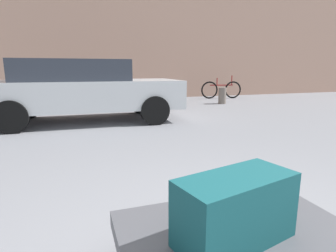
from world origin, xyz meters
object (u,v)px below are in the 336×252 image
bollard_kerb_near (182,97)px  bicycle_leaning (221,90)px  duffel_bag_teal_front_right (235,209)px  bollard_kerb_mid (222,96)px  luggage_cart (238,242)px  parked_car (84,89)px

bollard_kerb_near → bicycle_leaning: bearing=33.8°
duffel_bag_teal_front_right → bollard_kerb_near: duffel_bag_teal_front_right is taller
bollard_kerb_near → bollard_kerb_mid: bearing=0.0°
bicycle_leaning → bollard_kerb_mid: bearing=-118.6°
luggage_cart → duffel_bag_teal_front_right: size_ratio=2.07×
luggage_cart → bollard_kerb_near: size_ratio=2.21×
bicycle_leaning → bollard_kerb_mid: size_ratio=3.01×
luggage_cart → bollard_kerb_near: bollard_kerb_near is taller
luggage_cart → bollard_kerb_mid: size_ratio=2.21×
parked_car → bollard_kerb_near: parked_car is taller
duffel_bag_teal_front_right → bollard_kerb_mid: bearing=47.3°
duffel_bag_teal_front_right → bollard_kerb_mid: (4.26, 7.51, -0.23)m
luggage_cart → bollard_kerb_near: bearing=70.4°
parked_car → bicycle_leaning: 6.73m
duffel_bag_teal_front_right → bollard_kerb_near: bearing=57.0°
bollard_kerb_near → bollard_kerb_mid: same height
bollard_kerb_near → bollard_kerb_mid: (1.54, 0.00, 0.00)m
luggage_cart → bollard_kerb_near: 7.90m
luggage_cart → duffel_bag_teal_front_right: bearing=-138.9°
luggage_cart → bollard_kerb_mid: bollard_kerb_mid is taller
bicycle_leaning → bollard_kerb_mid: bicycle_leaning is taller
luggage_cart → bicycle_leaning: bicycle_leaning is taller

